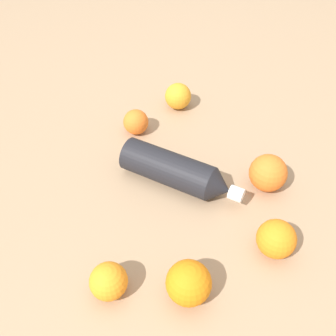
# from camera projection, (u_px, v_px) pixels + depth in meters

# --- Properties ---
(ground_plane) EXTENTS (2.40, 2.40, 0.00)m
(ground_plane) POSITION_uv_depth(u_px,v_px,m) (164.00, 169.00, 0.84)
(ground_plane) COLOR #9E7F60
(water_bottle) EXTENTS (0.27, 0.14, 0.07)m
(water_bottle) POSITION_uv_depth(u_px,v_px,m) (177.00, 172.00, 0.79)
(water_bottle) COLOR black
(water_bottle) RESTS_ON ground_plane
(orange_0) EXTENTS (0.07, 0.07, 0.07)m
(orange_0) POSITION_uv_depth(u_px,v_px,m) (189.00, 283.00, 0.61)
(orange_0) COLOR orange
(orange_0) RESTS_ON ground_plane
(orange_1) EXTENTS (0.07, 0.07, 0.07)m
(orange_1) POSITION_uv_depth(u_px,v_px,m) (276.00, 239.00, 0.67)
(orange_1) COLOR orange
(orange_1) RESTS_ON ground_plane
(orange_2) EXTENTS (0.06, 0.06, 0.06)m
(orange_2) POSITION_uv_depth(u_px,v_px,m) (109.00, 281.00, 0.61)
(orange_2) COLOR orange
(orange_2) RESTS_ON ground_plane
(orange_3) EXTENTS (0.08, 0.08, 0.08)m
(orange_3) POSITION_uv_depth(u_px,v_px,m) (268.00, 173.00, 0.78)
(orange_3) COLOR orange
(orange_3) RESTS_ON ground_plane
(orange_4) EXTENTS (0.07, 0.07, 0.07)m
(orange_4) POSITION_uv_depth(u_px,v_px,m) (178.00, 96.00, 0.99)
(orange_4) COLOR orange
(orange_4) RESTS_ON ground_plane
(orange_5) EXTENTS (0.06, 0.06, 0.06)m
(orange_5) POSITION_uv_depth(u_px,v_px,m) (136.00, 122.00, 0.92)
(orange_5) COLOR orange
(orange_5) RESTS_ON ground_plane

